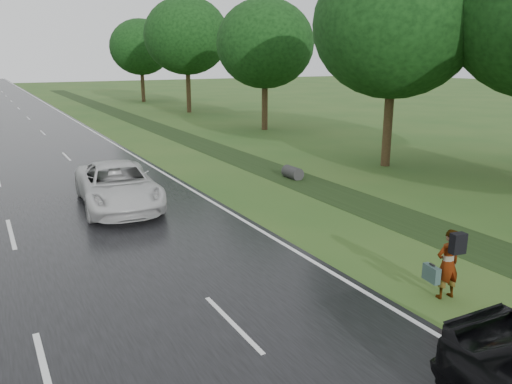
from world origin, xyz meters
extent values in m
plane|color=#284D1B|center=(0.00, 0.00, 0.00)|extent=(220.00, 220.00, 0.00)
cube|color=silver|center=(6.75, 45.00, 0.04)|extent=(0.12, 180.00, 0.01)
cube|color=black|center=(11.50, 20.00, 0.00)|extent=(2.20, 120.00, 0.01)
cylinder|color=#2D2D2D|center=(11.50, 10.00, 0.25)|extent=(0.56, 1.00, 0.56)
cylinder|color=#362816|center=(17.00, 10.00, 1.92)|extent=(0.44, 0.44, 3.84)
ellipsoid|color=black|center=(17.00, 10.00, 6.69)|extent=(7.60, 7.60, 6.84)
cylinder|color=#362816|center=(18.20, 24.00, 1.76)|extent=(0.44, 0.44, 3.52)
ellipsoid|color=black|center=(18.20, 24.00, 6.14)|extent=(7.00, 7.00, 6.30)
cylinder|color=#362816|center=(17.80, 38.00, 2.08)|extent=(0.44, 0.44, 4.16)
ellipsoid|color=black|center=(17.80, 38.00, 7.16)|extent=(8.00, 8.00, 7.20)
cylinder|color=#362816|center=(17.50, 52.00, 1.84)|extent=(0.44, 0.44, 3.68)
ellipsoid|color=black|center=(17.50, 52.00, 6.38)|extent=(7.20, 7.20, 6.48)
imported|color=#A5998C|center=(8.20, -1.24, 0.81)|extent=(0.64, 0.48, 1.61)
cube|color=black|center=(8.16, -1.48, 1.38)|extent=(0.35, 0.24, 0.45)
cube|color=#324A48|center=(7.87, -1.10, 0.59)|extent=(0.22, 0.47, 0.37)
cube|color=black|center=(7.87, -1.10, 0.81)|extent=(0.07, 0.16, 0.03)
imported|color=silver|center=(3.62, 9.32, 0.80)|extent=(3.00, 5.69, 1.53)
camera|label=1|loc=(-0.47, -8.07, 5.21)|focal=35.00mm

